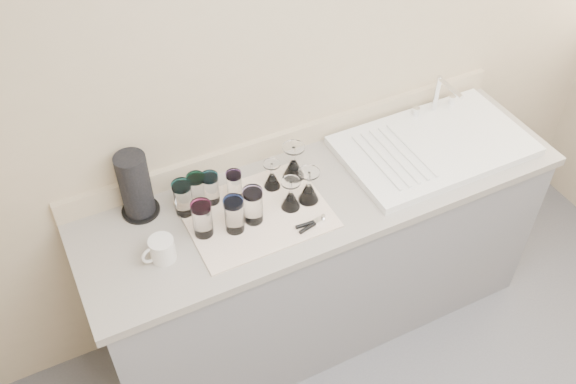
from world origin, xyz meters
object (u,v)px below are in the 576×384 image
tumbler_lavender (253,205)px  tumbler_extra (197,189)px  sink_unit (434,145)px  tumbler_magenta (202,219)px  can_opener (311,224)px  paper_towel_roll (135,186)px  goblet_front_left (291,198)px  tumbler_teal (183,198)px  tumbler_blue (234,215)px  white_mug (161,250)px  goblet_back_right (294,167)px  goblet_back_left (272,178)px  tumbler_cyan (211,188)px  tumbler_purple (234,185)px  goblet_front_right (309,190)px

tumbler_lavender → tumbler_extra: size_ratio=1.11×
sink_unit → tumbler_magenta: sink_unit is taller
tumbler_magenta → can_opener: size_ratio=1.25×
paper_towel_roll → sink_unit: bearing=-9.0°
sink_unit → goblet_front_left: bearing=-176.3°
sink_unit → tumbler_teal: sink_unit is taller
tumbler_lavender → tumbler_extra: (-0.16, 0.19, -0.01)m
can_opener → goblet_front_left: bearing=101.7°
tumbler_blue → goblet_front_left: (0.24, 0.01, -0.03)m
sink_unit → tumbler_extra: (-1.05, 0.14, 0.06)m
white_mug → paper_towel_roll: size_ratio=0.49×
tumbler_magenta → tumbler_lavender: 0.20m
can_opener → white_mug: size_ratio=0.90×
tumbler_magenta → goblet_back_right: goblet_back_right is taller
goblet_front_left → tumbler_extra: bearing=149.7°
sink_unit → can_opener: sink_unit is taller
tumbler_extra → goblet_back_left: (0.30, -0.05, -0.03)m
tumbler_cyan → tumbler_purple: (0.09, -0.02, -0.01)m
goblet_back_right → sink_unit: bearing=-9.4°
tumbler_teal → paper_towel_roll: paper_towel_roll is taller
goblet_back_right → goblet_front_left: bearing=-120.5°
tumbler_cyan → tumbler_purple: bearing=-10.9°
tumbler_blue → goblet_back_right: (0.33, 0.16, -0.02)m
tumbler_teal → tumbler_lavender: bearing=-35.4°
tumbler_cyan → goblet_back_left: tumbler_cyan is taller
tumbler_blue → goblet_back_right: bearing=26.1°
goblet_front_left → white_mug: bearing=-177.7°
tumbler_blue → tumbler_lavender: size_ratio=0.99×
tumbler_purple → sink_unit: bearing=-6.8°
goblet_front_left → tumbler_blue: bearing=-177.3°
sink_unit → goblet_front_right: 0.65m
goblet_front_left → goblet_back_right: bearing=59.5°
tumbler_purple → tumbler_extra: (-0.15, 0.03, 0.01)m
tumbler_purple → tumbler_lavender: size_ratio=0.80×
tumbler_blue → goblet_front_left: 0.25m
tumbler_blue → paper_towel_roll: (-0.30, 0.26, 0.05)m
tumbler_magenta → tumbler_cyan: bearing=58.6°
tumbler_teal → tumbler_purple: bearing=-1.8°
goblet_back_left → tumbler_magenta: bearing=-161.2°
can_opener → paper_towel_roll: (-0.57, 0.38, 0.12)m
sink_unit → tumbler_blue: sink_unit is taller
tumbler_teal → goblet_back_left: tumbler_teal is taller
sink_unit → paper_towel_roll: paper_towel_roll is taller
goblet_front_right → paper_towel_roll: paper_towel_roll is taller
tumbler_extra → goblet_front_left: size_ratio=1.03×
tumbler_magenta → goblet_back_right: 0.47m
tumbler_extra → tumbler_magenta: bearing=-103.7°
tumbler_magenta → tumbler_lavender: bearing=-6.1°
tumbler_magenta → goblet_front_left: (0.36, -0.02, -0.03)m
tumbler_purple → goblet_front_left: (0.17, -0.15, -0.02)m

